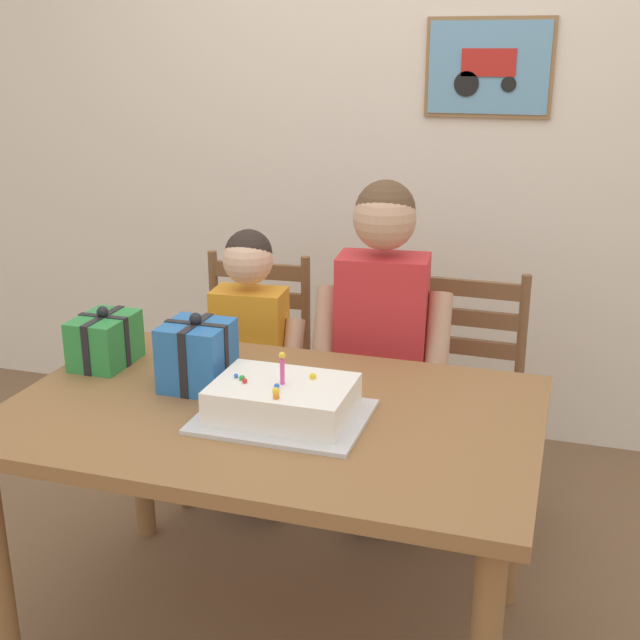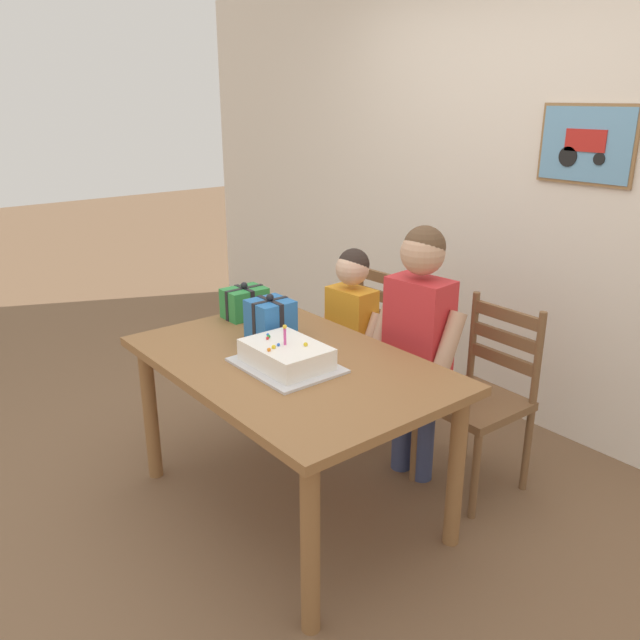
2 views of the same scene
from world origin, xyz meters
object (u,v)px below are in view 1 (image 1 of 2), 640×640
(chair_left, at_px, (249,376))
(child_older, at_px, (382,329))
(chair_right, at_px, (459,402))
(gift_box_red_large, at_px, (197,355))
(birthday_cake, at_px, (283,402))
(dining_table, at_px, (271,440))
(gift_box_beside_cake, at_px, (105,340))
(child_younger, at_px, (250,347))

(chair_left, bearing_deg, child_older, -18.22)
(chair_left, distance_m, chair_right, 0.82)
(gift_box_red_large, bearing_deg, chair_right, 48.78)
(birthday_cake, xyz_separation_m, chair_right, (0.35, 0.89, -0.33))
(dining_table, xyz_separation_m, chair_right, (0.41, 0.83, -0.18))
(dining_table, distance_m, child_older, 0.68)
(birthday_cake, height_order, chair_left, birthday_cake)
(dining_table, bearing_deg, gift_box_beside_cake, 165.11)
(chair_right, relative_size, child_younger, 0.85)
(chair_left, relative_size, child_younger, 0.85)
(chair_right, bearing_deg, birthday_cake, -111.64)
(dining_table, xyz_separation_m, birthday_cake, (0.06, -0.05, 0.15))
(chair_left, xyz_separation_m, child_older, (0.57, -0.19, 0.31))
(birthday_cake, xyz_separation_m, child_younger, (-0.38, 0.70, -0.14))
(chair_right, height_order, child_older, child_older)
(gift_box_beside_cake, distance_m, child_older, 0.90)
(dining_table, bearing_deg, chair_left, 116.10)
(gift_box_red_large, relative_size, chair_right, 0.25)
(gift_box_beside_cake, height_order, chair_left, gift_box_beside_cake)
(dining_table, height_order, gift_box_red_large, gift_box_red_large)
(chair_left, xyz_separation_m, child_younger, (0.08, -0.19, 0.19))
(dining_table, height_order, chair_right, chair_right)
(dining_table, distance_m, chair_left, 0.95)
(dining_table, relative_size, child_older, 1.13)
(dining_table, xyz_separation_m, child_older, (0.16, 0.65, 0.13))
(gift_box_beside_cake, relative_size, child_older, 0.17)
(chair_right, height_order, child_younger, child_younger)
(gift_box_red_large, distance_m, child_older, 0.70)
(birthday_cake, relative_size, gift_box_red_large, 1.94)
(gift_box_red_large, bearing_deg, gift_box_beside_cake, 167.17)
(birthday_cake, bearing_deg, child_younger, 118.37)
(gift_box_red_large, xyz_separation_m, child_older, (0.41, 0.57, -0.07))
(gift_box_beside_cake, height_order, child_older, child_older)
(gift_box_beside_cake, bearing_deg, child_older, 32.63)
(gift_box_red_large, bearing_deg, child_younger, 97.11)
(birthday_cake, xyz_separation_m, child_older, (0.10, 0.70, -0.02))
(child_older, distance_m, child_younger, 0.49)
(dining_table, xyz_separation_m, chair_left, (-0.41, 0.83, -0.18))
(child_younger, bearing_deg, child_older, -0.05)
(chair_right, xyz_separation_m, child_older, (-0.25, -0.19, 0.31))
(child_older, bearing_deg, chair_right, 36.70)
(chair_right, bearing_deg, gift_box_red_large, -131.22)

